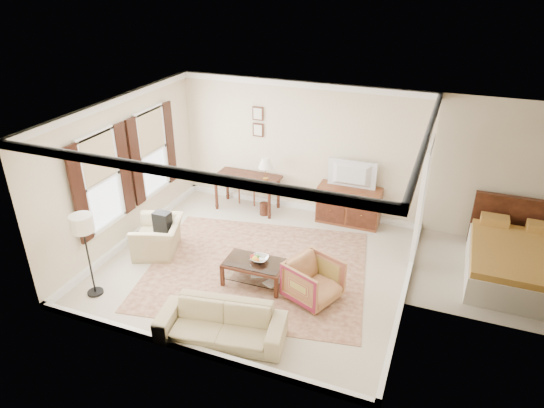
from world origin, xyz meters
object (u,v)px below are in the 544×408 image
Objects in this scene: coffee_table at (255,267)px; club_armchair at (158,232)px; sofa at (221,319)px; sideboard at (349,205)px; striped_armchair at (313,279)px; writing_desk at (247,181)px; tv at (352,167)px.

coffee_table is 1.08× the size of club_armchair.
coffee_table is 0.56× the size of sofa.
sideboard is 2.83m from striped_armchair.
striped_armchair is at bearing -2.92° from coffee_table.
coffee_table is 1.33× the size of striped_armchair.
striped_armchair is at bearing -48.28° from writing_desk.
sofa is at bearing -71.34° from writing_desk.
tv reaches higher than coffee_table.
tv reaches higher than club_armchair.
sofa is (-0.92, -4.23, -0.93)m from tv.
tv is 1.21× the size of striped_armchair.
club_armchair reaches higher than sideboard.
tv is (0.00, -0.02, 0.89)m from sideboard.
sideboard is 1.25× the size of coffee_table.
sofa is (-0.92, -4.25, -0.04)m from sideboard.
club_armchair is 0.52× the size of sofa.
club_armchair is (-2.15, 0.29, 0.09)m from coffee_table.
writing_desk is at bearing 140.40° from club_armchair.
club_armchair is (-0.86, -2.31, -0.25)m from writing_desk.
tv is 4.43m from sofa.
coffee_table is (1.29, -2.60, -0.34)m from writing_desk.
tv reaches higher than sofa.
sofa reaches higher than coffee_table.
coffee_table is at bearing 83.72° from sofa.
coffee_table is 1.48m from sofa.
sideboard reaches higher than sofa.
tv is at bearing -90.00° from sideboard.
striped_armchair is at bearing 91.50° from tv.
coffee_table is (-1.00, -2.76, -0.96)m from tv.
tv is 3.09m from coffee_table.
coffee_table is at bearing -63.58° from writing_desk.
striped_armchair reaches higher than coffee_table.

